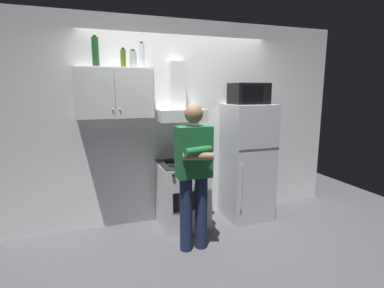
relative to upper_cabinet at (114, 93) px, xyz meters
name	(u,v)px	position (x,y,z in m)	size (l,w,h in m)	color
ground_plane	(192,233)	(0.85, -0.37, -1.75)	(7.00, 7.00, 0.00)	#4C4C51
back_wall_tiled	(178,122)	(0.85, 0.23, -0.40)	(4.80, 0.10, 2.70)	white
upper_cabinet	(114,93)	(0.00, 0.00, 0.00)	(0.90, 0.37, 0.60)	silver
stove_oven	(182,195)	(0.80, -0.13, -1.32)	(0.60, 0.62, 0.87)	silver
range_hood	(179,105)	(0.80, 0.00, -0.15)	(0.60, 0.44, 0.75)	white
refrigerator	(247,162)	(1.75, -0.12, -0.95)	(0.60, 0.62, 1.60)	silver
microwave	(249,94)	(1.75, -0.11, -0.01)	(0.48, 0.37, 0.28)	black
person_standing	(194,172)	(0.75, -0.73, -0.85)	(0.38, 0.33, 1.64)	#192342
cooking_pot	(195,159)	(0.93, -0.24, -0.83)	(0.28, 0.18, 0.10)	#B7BABF
bottle_canister_steel	(133,59)	(0.24, 0.03, 0.40)	(0.09, 0.09, 0.21)	#B2B5BA
bottle_olive_oil	(123,58)	(0.12, -0.02, 0.40)	(0.06, 0.06, 0.22)	#4C6B19
bottle_vodka_clear	(142,56)	(0.34, 0.01, 0.45)	(0.07, 0.07, 0.30)	silver
bottle_wine_green	(95,52)	(-0.19, 0.04, 0.47)	(0.08, 0.08, 0.35)	#19471E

